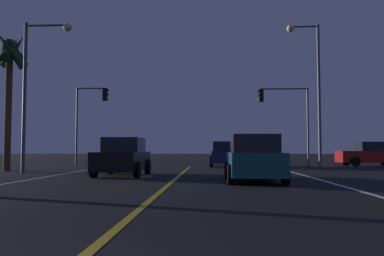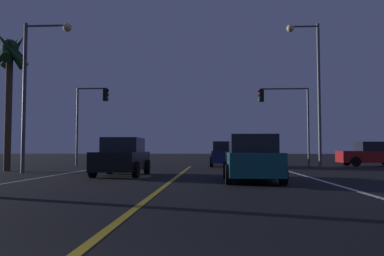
# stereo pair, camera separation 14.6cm
# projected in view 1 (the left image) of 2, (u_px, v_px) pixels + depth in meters

# --- Properties ---
(lane_edge_right) EXTENTS (0.16, 30.88, 0.01)m
(lane_edge_right) POSITION_uv_depth(u_px,v_px,m) (360.00, 191.00, 10.99)
(lane_edge_right) COLOR silver
(lane_edge_right) RESTS_ON ground
(lane_center_divider) EXTENTS (0.16, 30.88, 0.01)m
(lane_center_divider) POSITION_uv_depth(u_px,v_px,m) (163.00, 190.00, 11.26)
(lane_center_divider) COLOR gold
(lane_center_divider) RESTS_ON ground
(car_ahead_far) EXTENTS (2.02, 4.30, 1.70)m
(car_ahead_far) POSITION_uv_depth(u_px,v_px,m) (224.00, 154.00, 26.71)
(car_ahead_far) COLOR black
(car_ahead_far) RESTS_ON ground
(car_lead_same_lane) EXTENTS (2.02, 4.30, 1.70)m
(car_lead_same_lane) POSITION_uv_depth(u_px,v_px,m) (254.00, 159.00, 14.21)
(car_lead_same_lane) COLOR black
(car_lead_same_lane) RESTS_ON ground
(car_crossing_side) EXTENTS (4.30, 2.02, 1.70)m
(car_crossing_side) POSITION_uv_depth(u_px,v_px,m) (371.00, 154.00, 27.15)
(car_crossing_side) COLOR black
(car_crossing_side) RESTS_ON ground
(car_oncoming) EXTENTS (2.02, 4.30, 1.70)m
(car_oncoming) POSITION_uv_depth(u_px,v_px,m) (123.00, 157.00, 17.38)
(car_oncoming) COLOR black
(car_oncoming) RESTS_ON ground
(traffic_light_near_right) EXTENTS (3.52, 0.36, 5.45)m
(traffic_light_near_right) POSITION_uv_depth(u_px,v_px,m) (284.00, 108.00, 27.07)
(traffic_light_near_right) COLOR #4C4C51
(traffic_light_near_right) RESTS_ON ground
(traffic_light_near_left) EXTENTS (2.35, 0.36, 5.58)m
(traffic_light_near_left) POSITION_uv_depth(u_px,v_px,m) (91.00, 108.00, 27.72)
(traffic_light_near_left) COLOR #4C4C51
(traffic_light_near_left) RESTS_ON ground
(street_lamp_left_mid) EXTENTS (2.42, 0.44, 7.50)m
(street_lamp_left_mid) POSITION_uv_depth(u_px,v_px,m) (36.00, 76.00, 19.23)
(street_lamp_left_mid) COLOR #4C4C51
(street_lamp_left_mid) RESTS_ON ground
(street_lamp_right_far) EXTENTS (1.94, 0.44, 8.64)m
(street_lamp_right_far) POSITION_uv_depth(u_px,v_px,m) (312.00, 78.00, 22.97)
(street_lamp_right_far) COLOR #4C4C51
(street_lamp_right_far) RESTS_ON ground
(palm_tree_left_mid) EXTENTS (2.20, 2.34, 7.72)m
(palm_tree_left_mid) POSITION_uv_depth(u_px,v_px,m) (9.00, 60.00, 21.23)
(palm_tree_left_mid) COLOR #473826
(palm_tree_left_mid) RESTS_ON ground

